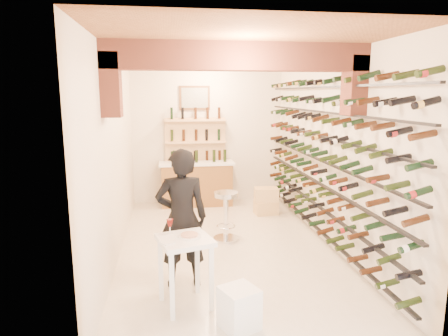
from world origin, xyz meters
name	(u,v)px	position (x,y,z in m)	size (l,w,h in m)	color
ground	(227,247)	(0.00, 0.00, 0.00)	(6.00, 6.00, 0.00)	beige
room_shell	(229,113)	(0.00, -0.26, 2.25)	(3.52, 6.02, 3.21)	silver
wine_rack	(317,154)	(1.53, 0.00, 1.55)	(0.32, 5.70, 2.56)	black
back_counter	(197,182)	(-0.30, 2.65, 0.53)	(1.70, 0.62, 1.29)	brown
back_shelving	(196,154)	(-0.30, 2.89, 1.17)	(1.40, 0.31, 2.73)	tan
tasting_table	(185,250)	(-0.77, -1.77, 0.71)	(0.74, 0.74, 1.05)	white
white_stool	(239,308)	(-0.21, -2.34, 0.23)	(0.37, 0.37, 0.46)	white
person	(182,218)	(-0.78, -1.24, 0.93)	(0.68, 0.45, 1.86)	black
chrome_barstool	(226,212)	(0.04, 0.35, 0.50)	(0.44, 0.44, 0.86)	silver
crate_lower	(266,208)	(1.11, 1.72, 0.14)	(0.48, 0.33, 0.29)	#DCB578
crate_upper	(266,195)	(1.11, 1.72, 0.43)	(0.49, 0.34, 0.29)	#DCB578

